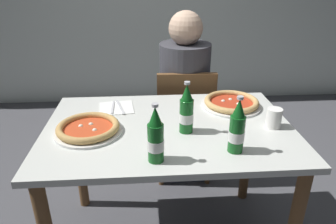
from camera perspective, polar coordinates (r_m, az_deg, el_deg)
name	(u,v)px	position (r m, az deg, el deg)	size (l,w,h in m)	color
dining_table_main	(169,146)	(1.58, 0.13, -6.17)	(1.20, 0.80, 0.75)	silver
chair_behind_table	(184,119)	(2.20, 2.99, -1.25)	(0.41, 0.41, 0.85)	brown
diner_seated	(184,103)	(2.20, 2.93, 1.71)	(0.34, 0.34, 1.21)	#2D3342
pizza_margherita_near	(88,128)	(1.50, -14.34, -2.92)	(0.32, 0.32, 0.04)	white
pizza_marinara_far	(231,103)	(1.76, 11.47, 1.65)	(0.32, 0.32, 0.04)	white
beer_bottle_left	(156,138)	(1.21, -2.27, -4.69)	(0.07, 0.07, 0.25)	#14591E
beer_bottle_center	(237,129)	(1.30, 12.47, -3.03)	(0.07, 0.07, 0.25)	#14591E
beer_bottle_right	(186,111)	(1.43, 3.39, 0.12)	(0.07, 0.07, 0.25)	#14591E
napkin_with_cutlery	(117,108)	(1.73, -9.35, 0.77)	(0.20, 0.20, 0.01)	white
paper_cup	(274,118)	(1.58, 18.74, -1.03)	(0.07, 0.07, 0.10)	white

